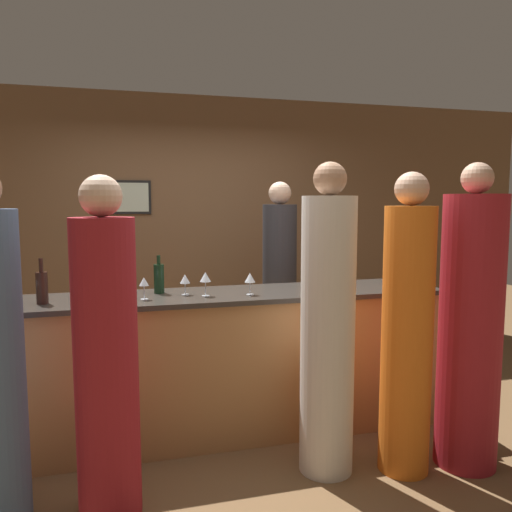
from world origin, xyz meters
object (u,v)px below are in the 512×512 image
object	(u,v)px
guest_2	(328,330)
ice_bucket	(100,285)
bartender	(279,293)
wine_bottle_0	(411,272)
wine_bottle_1	(159,278)
guest_3	(470,328)
wine_bottle_2	(42,287)
guest_4	(106,361)
guest_1	(407,334)

from	to	relation	value
guest_2	ice_bucket	xyz separation A→B (m)	(-1.37, 0.67, 0.23)
bartender	wine_bottle_0	xyz separation A→B (m)	(0.73, -0.94, 0.29)
wine_bottle_1	guest_3	bearing A→B (deg)	-26.84
wine_bottle_2	ice_bucket	bearing A→B (deg)	13.04
guest_2	bartender	bearing A→B (deg)	84.37
bartender	guest_4	world-z (taller)	bartender
guest_3	wine_bottle_0	bearing A→B (deg)	93.11
ice_bucket	wine_bottle_1	bearing A→B (deg)	15.02
wine_bottle_2	guest_3	bearing A→B (deg)	-16.14
guest_3	wine_bottle_1	size ratio (longest dim) A/B	7.11
guest_4	wine_bottle_2	size ratio (longest dim) A/B	6.26
guest_4	wine_bottle_0	distance (m)	2.29
bartender	guest_3	bearing A→B (deg)	115.93
wine_bottle_1	ice_bucket	world-z (taller)	wine_bottle_1
guest_1	wine_bottle_0	world-z (taller)	guest_1
ice_bucket	wine_bottle_0	bearing A→B (deg)	-5.22
bartender	guest_4	bearing A→B (deg)	46.28
wine_bottle_0	wine_bottle_2	size ratio (longest dim) A/B	1.06
bartender	wine_bottle_0	world-z (taller)	bartender
guest_3	wine_bottle_0	size ratio (longest dim) A/B	6.21
guest_3	guest_4	distance (m)	2.23
bartender	guest_1	distance (m)	1.57
guest_4	guest_2	bearing A→B (deg)	4.99
guest_3	guest_4	xyz separation A→B (m)	(-2.23, 0.05, -0.04)
guest_3	guest_4	size ratio (longest dim) A/B	1.06
guest_1	ice_bucket	world-z (taller)	guest_1
wine_bottle_0	wine_bottle_2	world-z (taller)	wine_bottle_0
guest_4	wine_bottle_2	distance (m)	0.87
bartender	wine_bottle_1	bearing A→B (deg)	29.54
guest_3	wine_bottle_2	bearing A→B (deg)	163.86
guest_1	wine_bottle_1	xyz separation A→B (m)	(-1.45, 0.91, 0.27)
bartender	ice_bucket	distance (m)	1.70
bartender	guest_1	bearing A→B (deg)	102.49
wine_bottle_1	guest_4	bearing A→B (deg)	-111.25
guest_4	wine_bottle_1	bearing A→B (deg)	68.75
bartender	guest_2	distance (m)	1.42
wine_bottle_1	guest_1	bearing A→B (deg)	-32.04
guest_1	ice_bucket	bearing A→B (deg)	156.66
wine_bottle_2	wine_bottle_1	bearing A→B (deg)	14.11
guest_2	guest_4	world-z (taller)	guest_2
guest_2	wine_bottle_2	distance (m)	1.84
guest_3	guest_4	bearing A→B (deg)	178.61
wine_bottle_0	ice_bucket	distance (m)	2.26
guest_2	guest_3	distance (m)	0.92
wine_bottle_2	guest_2	bearing A→B (deg)	-18.96
guest_4	bartender	bearing A→B (deg)	46.28
guest_2	guest_3	world-z (taller)	guest_3
guest_1	guest_2	xyz separation A→B (m)	(-0.48, 0.13, 0.02)
wine_bottle_2	ice_bucket	world-z (taller)	wine_bottle_2
wine_bottle_1	ice_bucket	distance (m)	0.42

